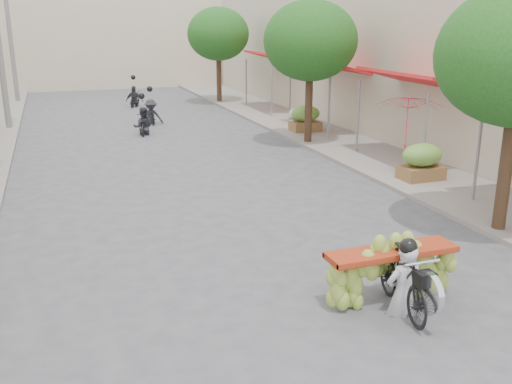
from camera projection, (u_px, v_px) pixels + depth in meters
name	position (u px, v px, depth m)	size (l,w,h in m)	color
sidewalk_right	(333.00, 135.00, 22.96)	(4.00, 60.00, 0.12)	gray
shophouse_row_right	(460.00, 59.00, 22.81)	(9.77, 40.00, 6.00)	#BEB59D
far_building	(99.00, 35.00, 40.46)	(20.00, 6.00, 7.00)	beige
utility_pole_back	(9.00, 30.00, 31.35)	(0.60, 0.24, 8.00)	slate
street_tree_mid	(310.00, 41.00, 20.47)	(3.40, 3.40, 5.25)	#3A2719
street_tree_far	(218.00, 34.00, 31.29)	(3.40, 3.40, 5.25)	#3A2719
produce_crate_mid	(422.00, 159.00, 16.20)	(1.20, 0.88, 1.16)	brown
produce_crate_far	(305.00, 116.00, 23.41)	(1.20, 0.88, 1.16)	brown
banana_motorbike	(399.00, 267.00, 9.07)	(2.22, 1.93, 2.13)	black
market_umbrella	(411.00, 95.00, 16.17)	(2.51, 2.51, 1.74)	red
pedestrian	(295.00, 109.00, 23.71)	(0.96, 0.74, 1.72)	silver
bg_motorbike_a	(143.00, 116.00, 23.18)	(0.87, 1.48, 1.95)	black
bg_motorbike_b	(151.00, 105.00, 25.53)	(1.06, 1.60, 1.95)	black
bg_motorbike_c	(134.00, 91.00, 30.78)	(1.11, 1.55, 1.95)	black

